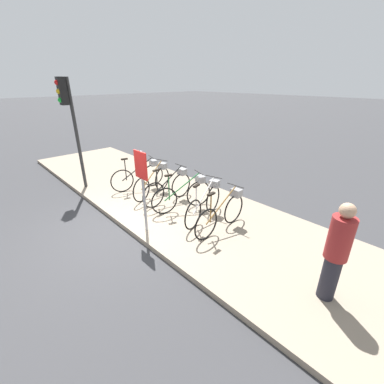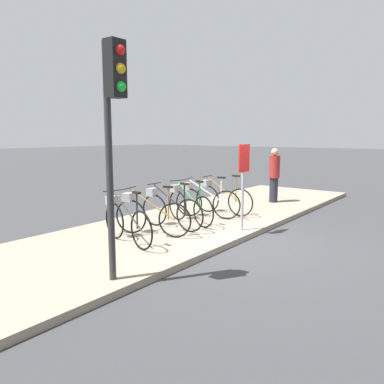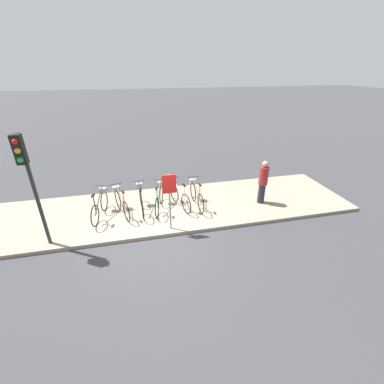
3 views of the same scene
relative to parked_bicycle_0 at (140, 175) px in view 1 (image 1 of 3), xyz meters
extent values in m
plane|color=#38383A|center=(1.75, -1.61, -0.58)|extent=(120.00, 120.00, 0.00)
cube|color=gray|center=(1.75, 0.13, -0.52)|extent=(15.25, 3.49, 0.12)
torus|color=black|center=(-0.13, -0.58, -0.09)|extent=(0.20, 0.72, 0.73)
torus|color=black|center=(0.09, 0.41, -0.09)|extent=(0.20, 0.72, 0.73)
cylinder|color=black|center=(-0.02, -0.09, 0.20)|extent=(0.26, 1.01, 0.62)
cylinder|color=black|center=(-0.10, -0.45, 0.24)|extent=(0.04, 0.04, 0.66)
cube|color=black|center=(-0.10, -0.45, 0.59)|extent=(0.11, 0.21, 0.04)
cylinder|color=#262626|center=(0.09, 0.41, 0.53)|extent=(0.45, 0.12, 0.02)
cube|color=gray|center=(0.10, 0.46, 0.32)|extent=(0.28, 0.25, 0.18)
torus|color=black|center=(0.88, -0.53, -0.09)|extent=(0.26, 0.71, 0.73)
torus|color=black|center=(0.57, 0.44, -0.09)|extent=(0.26, 0.71, 0.73)
cylinder|color=olive|center=(0.72, -0.05, 0.20)|extent=(0.34, 0.99, 0.62)
cylinder|color=olive|center=(0.84, -0.40, 0.24)|extent=(0.04, 0.04, 0.66)
cube|color=black|center=(0.84, -0.40, 0.59)|extent=(0.13, 0.21, 0.04)
cylinder|color=#262626|center=(0.57, 0.44, 0.53)|extent=(0.45, 0.16, 0.02)
cube|color=gray|center=(0.56, 0.48, 0.32)|extent=(0.29, 0.26, 0.18)
torus|color=black|center=(1.42, -0.49, -0.09)|extent=(0.06, 0.73, 0.73)
torus|color=black|center=(1.40, 0.52, -0.09)|extent=(0.06, 0.73, 0.73)
cylinder|color=black|center=(1.41, 0.01, 0.20)|extent=(0.06, 1.03, 0.62)
cylinder|color=black|center=(1.42, -0.35, 0.24)|extent=(0.03, 0.03, 0.66)
cube|color=black|center=(1.42, -0.35, 0.59)|extent=(0.08, 0.20, 0.04)
cylinder|color=#262626|center=(1.40, 0.52, 0.53)|extent=(0.46, 0.04, 0.02)
cube|color=gray|center=(1.39, 0.57, 0.32)|extent=(0.25, 0.21, 0.18)
torus|color=black|center=(1.92, -0.50, -0.09)|extent=(0.23, 0.72, 0.73)
torus|color=black|center=(2.18, 0.47, -0.09)|extent=(0.23, 0.72, 0.73)
cylinder|color=#267238|center=(2.05, -0.01, 0.20)|extent=(0.30, 1.00, 0.62)
cylinder|color=#267238|center=(1.96, -0.37, 0.24)|extent=(0.04, 0.04, 0.66)
cube|color=black|center=(1.96, -0.37, 0.59)|extent=(0.12, 0.21, 0.04)
cylinder|color=#262626|center=(2.18, 0.47, 0.53)|extent=(0.45, 0.14, 0.02)
cube|color=gray|center=(2.20, 0.52, 0.32)|extent=(0.28, 0.26, 0.18)
torus|color=black|center=(2.96, -0.46, -0.09)|extent=(0.23, 0.72, 0.73)
torus|color=black|center=(2.69, 0.51, -0.09)|extent=(0.23, 0.72, 0.73)
cylinder|color=silver|center=(2.83, 0.02, 0.20)|extent=(0.31, 1.00, 0.62)
cylinder|color=silver|center=(2.92, -0.33, 0.24)|extent=(0.04, 0.04, 0.66)
cube|color=black|center=(2.92, -0.33, 0.59)|extent=(0.12, 0.21, 0.04)
cylinder|color=#262626|center=(2.69, 0.51, 0.53)|extent=(0.45, 0.15, 0.02)
cube|color=gray|center=(2.68, 0.56, 0.32)|extent=(0.28, 0.26, 0.18)
torus|color=black|center=(3.48, -0.56, -0.09)|extent=(0.07, 0.74, 0.73)
torus|color=black|center=(3.43, 0.45, -0.09)|extent=(0.07, 0.74, 0.73)
cylinder|color=olive|center=(3.46, -0.06, 0.20)|extent=(0.08, 1.03, 0.62)
cylinder|color=olive|center=(3.47, -0.42, 0.24)|extent=(0.03, 0.03, 0.66)
cube|color=black|center=(3.47, -0.42, 0.59)|extent=(0.08, 0.20, 0.04)
cylinder|color=#262626|center=(3.43, 0.45, 0.53)|extent=(0.46, 0.04, 0.02)
cube|color=gray|center=(3.43, 0.50, 0.32)|extent=(0.25, 0.21, 0.18)
cylinder|color=#23232D|center=(5.96, -0.32, -0.07)|extent=(0.26, 0.26, 0.78)
cylinder|color=maroon|center=(5.96, -0.32, 0.66)|extent=(0.34, 0.34, 0.69)
sphere|color=tan|center=(5.96, -0.32, 1.12)|extent=(0.22, 0.22, 0.22)
cylinder|color=#2D2D2D|center=(-1.40, -1.26, 1.20)|extent=(0.10, 0.10, 3.33)
cube|color=black|center=(-1.40, -1.44, 2.50)|extent=(0.24, 0.20, 0.75)
sphere|color=red|center=(-1.40, -1.54, 2.72)|extent=(0.14, 0.14, 0.14)
sphere|color=gold|center=(-1.40, -1.54, 2.49)|extent=(0.14, 0.14, 0.14)
sphere|color=green|center=(-1.40, -1.54, 2.26)|extent=(0.14, 0.14, 0.14)
cylinder|color=#99999E|center=(2.27, -1.31, 0.49)|extent=(0.06, 0.06, 1.90)
cube|color=red|center=(2.27, -1.33, 1.14)|extent=(0.44, 0.03, 0.60)
camera|label=1|loc=(6.79, -4.07, 2.79)|focal=24.00mm
camera|label=2|loc=(-4.85, -5.37, 1.63)|focal=35.00mm
camera|label=3|loc=(1.36, -8.33, 4.34)|focal=24.00mm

